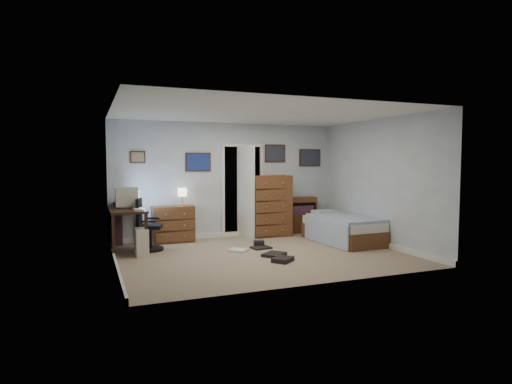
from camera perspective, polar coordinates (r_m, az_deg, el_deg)
floor at (r=7.71m, az=0.74°, el=-8.40°), size 5.00×4.00×0.02m
computer_desk at (r=8.32m, az=-17.53°, el=-3.34°), size 0.63×1.37×0.79m
crt_monitor at (r=8.44m, az=-16.87°, el=-0.64°), size 0.41×0.38×0.38m
keyboard at (r=7.98m, az=-15.41°, el=-2.20°), size 0.16×0.42×0.03m
pc_tower at (r=7.87m, az=-15.02°, el=-6.46°), size 0.22×0.44×0.48m
office_chair at (r=8.23m, az=-14.29°, el=-4.98°), size 0.59×0.59×0.98m
media_stack at (r=8.94m, az=-17.95°, el=-3.98°), size 0.18×0.18×0.87m
low_dresser at (r=8.98m, az=-10.99°, el=-4.22°), size 0.85×0.44×0.75m
table_lamp at (r=8.95m, az=-9.79°, el=-0.10°), size 0.19×0.19×0.36m
doorway at (r=9.80m, az=-2.43°, el=0.23°), size 0.96×1.12×2.05m
tall_dresser at (r=9.55m, az=1.75°, el=-1.84°), size 0.95×0.59×1.35m
headboard_bookcase at (r=10.00m, az=5.52°, el=-2.93°), size 0.94×0.27×0.84m
bed at (r=8.99m, az=11.40°, el=-4.83°), size 1.04×1.84×0.59m
wall_posters at (r=9.58m, az=-0.61°, el=4.60°), size 4.38×0.04×0.60m
floor_clutter at (r=7.74m, az=1.36°, el=-8.04°), size 0.93×1.61×0.12m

